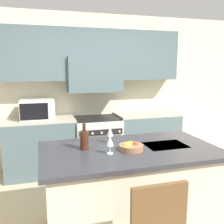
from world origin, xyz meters
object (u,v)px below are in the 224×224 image
Objects in this scene: range_stove at (97,143)px; fruit_bowl at (131,147)px; wine_glass_near at (110,141)px; wine_glass_far at (110,132)px; microwave at (37,110)px; wine_bottle at (84,140)px.

fruit_bowl reaches higher than range_stove.
fruit_bowl is (0.24, 0.05, -0.09)m from wine_glass_near.
range_stove is 1.70m from wine_glass_far.
microwave is at bearing 115.85° from wine_glass_far.
wine_glass_far is at bearing 23.51° from wine_bottle.
wine_bottle reaches higher than fruit_bowl.
wine_glass_near is 0.35m from wine_glass_far.
wine_glass_near is at bearing -167.03° from fruit_bowl.
wine_bottle is (-0.51, -1.70, 0.59)m from range_stove.
wine_bottle is 1.10× the size of fruit_bowl.
wine_glass_near is (0.67, -1.92, -0.03)m from microwave.
wine_glass_far reaches higher than fruit_bowl.
wine_glass_far is 0.33m from fruit_bowl.
microwave reaches higher than wine_glass_near.
microwave reaches higher than range_stove.
microwave is 2.18× the size of fruit_bowl.
range_stove is at bearing 82.71° from wine_glass_far.
wine_bottle is 1.45× the size of wine_glass_near.
wine_glass_far is (-0.20, -1.57, 0.61)m from range_stove.
range_stove is 1.16m from microwave.
wine_glass_far is at bearing 74.21° from wine_glass_near.
microwave is at bearing 105.04° from wine_bottle.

